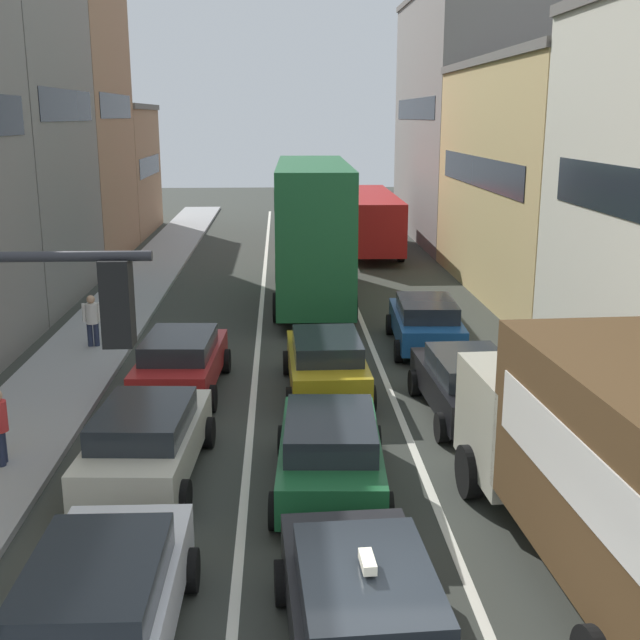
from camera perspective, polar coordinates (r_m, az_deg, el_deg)
sidewalk_left at (r=29.10m, az=-14.11°, el=0.82°), size 2.60×64.00×0.14m
lane_stripe_left at (r=28.56m, az=-4.22°, el=0.84°), size 0.16×60.00×0.01m
lane_stripe_right at (r=28.68m, az=2.59°, el=0.92°), size 0.16×60.00×0.01m
building_row_right at (r=33.29m, az=16.57°, el=11.63°), size 7.20×43.90×13.12m
removalist_box_truck at (r=12.12m, az=20.48°, el=-9.40°), size 3.01×7.81×3.58m
taxi_centre_lane_front at (r=10.34m, az=3.21°, el=-20.24°), size 2.24×4.39×1.66m
sedan_left_lane_front at (r=10.83m, az=-15.47°, el=-19.06°), size 2.10×4.32×1.49m
sedan_centre_lane_second at (r=14.65m, az=0.73°, el=-9.26°), size 2.24×4.39×1.49m
wagon_left_lane_second at (r=15.43m, az=-12.29°, el=-8.35°), size 2.28×4.40×1.49m
hatchback_centre_lane_third at (r=19.67m, az=0.44°, el=-3.00°), size 2.13×4.33×1.49m
sedan_left_lane_third at (r=20.05m, az=-9.91°, el=-2.89°), size 2.24×4.39×1.49m
sedan_right_lane_behind_truck at (r=18.43m, az=10.55°, el=-4.46°), size 2.18×4.36×1.49m
wagon_right_lane_far at (r=23.65m, az=7.57°, el=-0.14°), size 2.25×4.39×1.49m
bus_mid_queue_primary at (r=29.20m, az=-0.52°, el=6.81°), size 2.96×10.55×5.06m
bus_far_queue_secondary at (r=40.65m, az=3.50°, el=7.40°), size 2.94×10.54×2.90m
pedestrian_far_sidewalk at (r=24.08m, az=-15.98°, el=0.05°), size 0.53×0.34×1.66m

